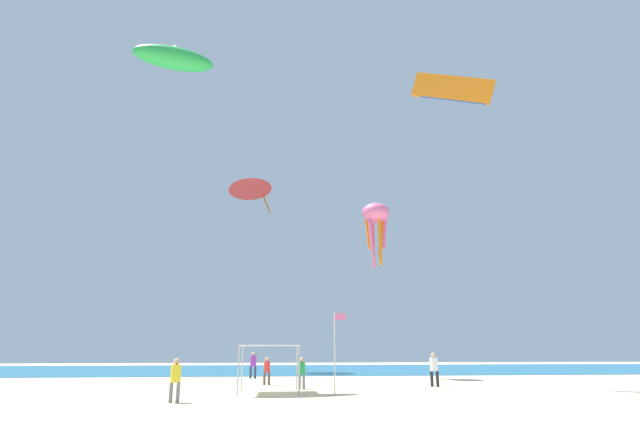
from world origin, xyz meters
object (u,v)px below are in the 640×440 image
person_rightmost (253,363)px  kite_inflatable_green (174,58)px  canopy_tent (270,348)px  kite_delta_red (250,186)px  kite_octopus_pink (376,216)px  person_leftmost (434,367)px  person_far_shore (302,371)px  person_near_tent (176,376)px  kite_parafoil_orange (452,89)px  person_central (267,369)px  banner_flag (336,345)px

person_rightmost → kite_inflatable_green: size_ratio=0.34×
canopy_tent → kite_inflatable_green: size_ratio=0.54×
canopy_tent → kite_delta_red: (-2.74, 22.20, 16.29)m
kite_octopus_pink → person_leftmost: bearing=-62.2°
person_rightmost → person_far_shore: size_ratio=1.14×
person_near_tent → kite_inflatable_green: bearing=128.2°
person_near_tent → person_leftmost: person_leftmost is taller
person_rightmost → person_far_shore: 10.38m
kite_octopus_pink → kite_parafoil_orange: (3.66, -9.05, 6.65)m
person_leftmost → kite_inflatable_green: (-16.58, 0.51, 19.97)m
person_central → kite_parafoil_orange: 22.17m
canopy_tent → kite_octopus_pink: (8.29, 11.87, 10.48)m
person_far_shore → person_near_tent: bearing=-90.9°
kite_delta_red → person_leftmost: bearing=94.0°
person_far_shore → kite_inflatable_green: bearing=-148.7°
person_central → kite_inflatable_green: kite_inflatable_green is taller
person_leftmost → person_rightmost: bearing=-1.7°
person_leftmost → kite_inflatable_green: size_ratio=0.35×
person_central → banner_flag: 7.11m
canopy_tent → kite_delta_red: 27.67m
person_leftmost → kite_inflatable_green: kite_inflatable_green is taller
person_near_tent → canopy_tent: bearing=63.0°
person_central → person_rightmost: bearing=84.2°
kite_octopus_pink → kite_parafoil_orange: bearing=-48.5°
kite_inflatable_green → person_far_shore: bearing=-25.2°
banner_flag → person_far_shore: bearing=120.1°
canopy_tent → person_rightmost: canopy_tent is taller
person_far_shore → person_rightmost: bearing=148.9°
person_leftmost → person_far_shore: person_leftmost is taller
person_far_shore → kite_delta_red: (-4.50, 20.25, 17.52)m
kite_delta_red → kite_inflatable_green: bearing=48.4°
person_central → person_far_shore: (1.95, -3.32, 0.03)m
kite_delta_red → kite_parafoil_orange: bearing=98.4°
person_near_tent → person_leftmost: 15.21m
canopy_tent → person_leftmost: (9.58, 3.04, -1.08)m
canopy_tent → person_far_shore: size_ratio=1.79×
person_leftmost → banner_flag: bearing=68.5°
kite_octopus_pink → person_central: bearing=-122.7°
person_leftmost → kite_delta_red: bearing=-20.0°
kite_delta_red → person_rightmost: bearing=69.0°
person_near_tent → kite_delta_red: kite_delta_red is taller
canopy_tent → person_rightmost: size_ratio=1.58×
person_central → person_far_shore: size_ratio=0.97×
banner_flag → kite_inflatable_green: kite_inflatable_green is taller
kite_octopus_pink → kite_inflatable_green: (-15.28, -8.32, 8.40)m
kite_octopus_pink → kite_parafoil_orange: kite_parafoil_orange is taller
canopy_tent → kite_inflatable_green: bearing=153.1°
canopy_tent → person_near_tent: 5.76m
canopy_tent → kite_parafoil_orange: kite_parafoil_orange is taller
person_central → person_far_shore: bearing=-75.1°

